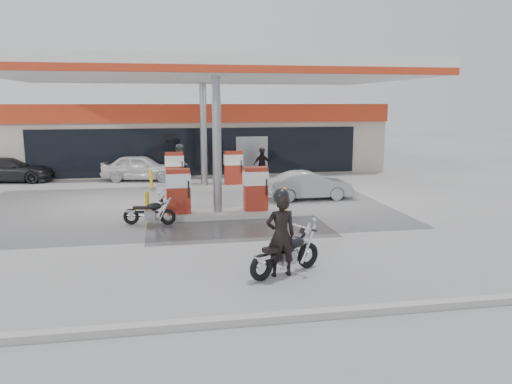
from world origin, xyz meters
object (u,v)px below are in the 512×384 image
(parked_car_left, at_px, (11,169))
(hatchback_silver, at_px, (309,185))
(parked_motorcycle, at_px, (150,213))
(pump_island_near, at_px, (218,197))
(main_motorcycle, at_px, (287,254))
(pump_island_far, at_px, (204,174))
(biker_main, at_px, (281,235))
(biker_walking, at_px, (262,165))
(sedan_white, at_px, (141,168))
(attendant, at_px, (180,164))

(parked_car_left, bearing_deg, hatchback_silver, -109.40)
(hatchback_silver, bearing_deg, parked_motorcycle, 115.67)
(pump_island_near, relative_size, main_motorcycle, 2.61)
(pump_island_near, xyz_separation_m, parked_motorcycle, (-2.38, -0.80, -0.30))
(pump_island_far, height_order, biker_main, biker_main)
(main_motorcycle, bearing_deg, biker_main, -178.81)
(biker_main, distance_m, parked_car_left, 19.63)
(biker_main, relative_size, biker_walking, 1.22)
(parked_motorcycle, bearing_deg, main_motorcycle, -47.05)
(biker_main, distance_m, parked_motorcycle, 6.58)
(sedan_white, bearing_deg, parked_car_left, 94.99)
(biker_main, bearing_deg, pump_island_near, -87.52)
(pump_island_far, height_order, main_motorcycle, pump_island_far)
(pump_island_near, relative_size, sedan_white, 1.27)
(pump_island_near, xyz_separation_m, attendant, (-1.07, 7.86, 0.30))
(biker_main, bearing_deg, pump_island_far, -90.91)
(pump_island_near, relative_size, attendant, 2.55)
(pump_island_near, relative_size, hatchback_silver, 1.42)
(main_motorcycle, xyz_separation_m, sedan_white, (-4.10, 15.63, 0.20))
(pump_island_far, height_order, biker_walking, pump_island_far)
(pump_island_far, xyz_separation_m, sedan_white, (-3.11, 3.20, -0.02))
(pump_island_near, distance_m, parked_car_left, 13.98)
(attendant, bearing_deg, biker_walking, -87.07)
(parked_motorcycle, height_order, attendant, attendant)
(pump_island_near, xyz_separation_m, sedan_white, (-3.11, 9.20, -0.02))
(attendant, bearing_deg, parked_motorcycle, 169.89)
(main_motorcycle, bearing_deg, sedan_white, 76.63)
(parked_motorcycle, relative_size, sedan_white, 0.44)
(biker_main, bearing_deg, parked_motorcycle, -65.43)
(pump_island_far, relative_size, sedan_white, 1.27)
(pump_island_far, xyz_separation_m, attendant, (-1.07, 1.86, 0.30))
(biker_main, relative_size, parked_car_left, 0.45)
(parked_motorcycle, xyz_separation_m, sedan_white, (-0.73, 10.00, 0.28))
(biker_main, xyz_separation_m, hatchback_silver, (3.40, 9.10, -0.40))
(pump_island_far, height_order, parked_motorcycle, pump_island_far)
(pump_island_far, bearing_deg, sedan_white, 134.19)
(main_motorcycle, relative_size, biker_walking, 1.21)
(sedan_white, xyz_separation_m, biker_walking, (6.35, -1.00, 0.13))
(parked_motorcycle, distance_m, parked_car_left, 13.09)
(pump_island_near, bearing_deg, parked_motorcycle, -161.33)
(biker_main, relative_size, hatchback_silver, 0.55)
(pump_island_far, xyz_separation_m, biker_walking, (3.24, 2.20, 0.11))
(sedan_white, bearing_deg, main_motorcycle, -153.48)
(main_motorcycle, xyz_separation_m, parked_motorcycle, (-3.37, 5.62, -0.08))
(attendant, xyz_separation_m, biker_walking, (4.31, 0.34, -0.19))
(pump_island_near, relative_size, biker_main, 2.58)
(biker_main, bearing_deg, parked_car_left, -61.97)
(sedan_white, xyz_separation_m, hatchback_silver, (7.33, -6.62, -0.09))
(pump_island_near, height_order, sedan_white, pump_island_near)
(biker_walking, bearing_deg, attendant, 168.44)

